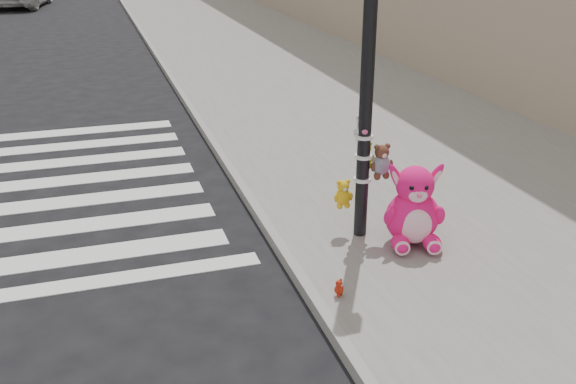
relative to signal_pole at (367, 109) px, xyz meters
name	(u,v)px	position (x,y,z in m)	size (l,w,h in m)	color
ground	(177,367)	(-2.62, -1.81, -1.78)	(120.00, 120.00, 0.00)	black
sidewalk_near	(318,85)	(2.38, 8.19, -1.71)	(7.00, 80.00, 0.14)	slate
curb_edge	(181,95)	(-1.07, 8.19, -1.71)	(0.12, 80.00, 0.15)	gray
signal_pole	(367,109)	(0.00, 0.00, 0.00)	(0.70, 0.48, 4.00)	black
pink_bunny	(413,211)	(0.49, -0.43, -1.21)	(0.82, 0.91, 1.06)	#FF1575
red_teddy	(339,288)	(-0.82, -1.31, -1.54)	(0.13, 0.09, 0.19)	red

